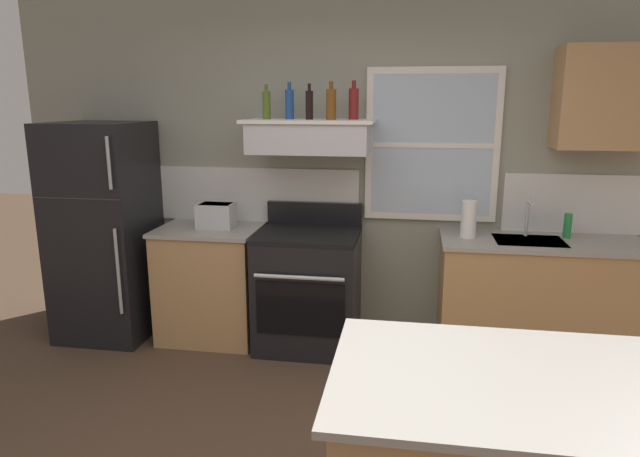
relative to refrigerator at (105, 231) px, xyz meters
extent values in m
cube|color=gray|center=(1.90, 0.39, 0.49)|extent=(5.40, 0.06, 2.70)
cube|color=silver|center=(0.75, 0.35, 0.27)|extent=(2.50, 0.02, 0.44)
cube|color=silver|center=(3.70, 0.35, 0.27)|extent=(1.20, 0.02, 0.44)
cube|color=white|center=(2.55, 0.34, 0.69)|extent=(1.00, 0.04, 1.15)
cube|color=silver|center=(2.55, 0.33, 0.69)|extent=(0.90, 0.01, 1.05)
cube|color=white|center=(2.55, 0.32, 0.69)|extent=(0.90, 0.02, 0.04)
cube|color=black|center=(0.00, 0.00, 0.00)|extent=(0.70, 0.68, 1.72)
cube|color=#333333|center=(0.00, -0.34, 0.33)|extent=(0.69, 0.00, 0.01)
cylinder|color=#A5A8AD|center=(0.30, -0.37, -0.21)|extent=(0.02, 0.02, 0.65)
cylinder|color=#A5A8AD|center=(0.30, -0.37, 0.59)|extent=(0.02, 0.02, 0.37)
cube|color=tan|center=(0.85, 0.06, -0.42)|extent=(0.76, 0.60, 0.88)
cube|color=#9E998E|center=(0.85, 0.06, 0.04)|extent=(0.79, 0.63, 0.03)
cube|color=silver|center=(0.91, 0.07, 0.15)|extent=(0.28, 0.20, 0.19)
cube|color=black|center=(0.91, 0.07, 0.23)|extent=(0.24, 0.16, 0.01)
cube|color=black|center=(0.77, 0.07, 0.18)|extent=(0.02, 0.03, 0.02)
cube|color=black|center=(1.65, 0.02, -0.42)|extent=(0.76, 0.64, 0.87)
cube|color=black|center=(1.65, 0.02, 0.03)|extent=(0.76, 0.64, 0.04)
cube|color=black|center=(1.65, 0.31, 0.14)|extent=(0.76, 0.06, 0.18)
cube|color=black|center=(1.65, -0.30, -0.44)|extent=(0.65, 0.01, 0.40)
cylinder|color=silver|center=(1.65, -0.34, -0.19)|extent=(0.65, 0.03, 0.03)
cube|color=silver|center=(1.65, 0.12, 0.75)|extent=(0.88, 0.48, 0.22)
cube|color=#262628|center=(1.65, -0.10, 0.67)|extent=(0.75, 0.02, 0.04)
cube|color=white|center=(1.65, 0.12, 0.87)|extent=(0.96, 0.52, 0.02)
cylinder|color=#4C601E|center=(1.32, 0.13, 0.99)|extent=(0.06, 0.06, 0.20)
cylinder|color=#4C601E|center=(1.32, 0.13, 1.11)|extent=(0.03, 0.03, 0.05)
cylinder|color=#1E478C|center=(1.49, 0.17, 0.99)|extent=(0.07, 0.07, 0.21)
cylinder|color=#1E478C|center=(1.49, 0.17, 1.13)|extent=(0.03, 0.03, 0.05)
cylinder|color=black|center=(1.65, 0.10, 0.99)|extent=(0.06, 0.06, 0.20)
cylinder|color=black|center=(1.65, 0.10, 1.12)|extent=(0.02, 0.02, 0.05)
cylinder|color=brown|center=(1.81, 0.07, 0.99)|extent=(0.07, 0.07, 0.22)
cylinder|color=brown|center=(1.81, 0.07, 1.13)|extent=(0.03, 0.03, 0.05)
cylinder|color=maroon|center=(1.97, 0.15, 1.00)|extent=(0.07, 0.07, 0.22)
cylinder|color=maroon|center=(1.97, 0.15, 1.13)|extent=(0.03, 0.03, 0.06)
cube|color=tan|center=(3.35, 0.06, -0.42)|extent=(1.40, 0.60, 0.88)
cube|color=#9E998E|center=(3.35, 0.06, 0.04)|extent=(1.43, 0.63, 0.03)
cube|color=#B7BABC|center=(3.25, 0.04, 0.04)|extent=(0.48, 0.36, 0.01)
cylinder|color=silver|center=(3.25, 0.18, 0.19)|extent=(0.03, 0.03, 0.28)
cylinder|color=silver|center=(3.25, 0.10, 0.31)|extent=(0.02, 0.16, 0.02)
cylinder|color=white|center=(2.82, 0.06, 0.19)|extent=(0.11, 0.11, 0.27)
cylinder|color=#268C3F|center=(3.53, 0.16, 0.14)|extent=(0.06, 0.06, 0.18)
cube|color=#9E998E|center=(2.83, -2.06, 0.04)|extent=(1.40, 0.90, 0.03)
cube|color=tan|center=(3.70, 0.20, 1.04)|extent=(0.64, 0.32, 0.70)
camera|label=1|loc=(2.40, -3.97, 1.02)|focal=31.11mm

